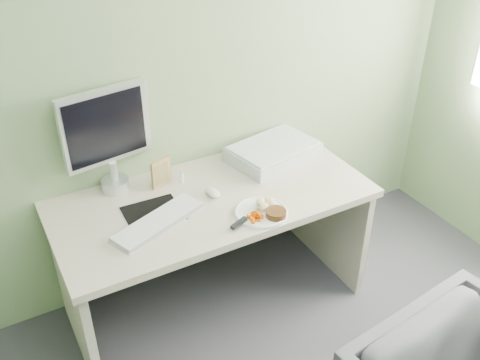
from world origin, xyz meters
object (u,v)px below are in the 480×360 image
plate (261,213)px  scanner (273,152)px  monitor (107,135)px  desk (213,225)px

plate → scanner: size_ratio=0.54×
monitor → plate: bearing=-55.1°
monitor → scanner: bearing=-17.8°
plate → monitor: (-0.54, 0.56, 0.30)m
plate → monitor: size_ratio=0.47×
desk → monitor: bearing=142.2°
plate → desk: bearing=119.6°
scanner → plate: bearing=-139.2°
scanner → monitor: 0.93m
desk → monitor: 0.71m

